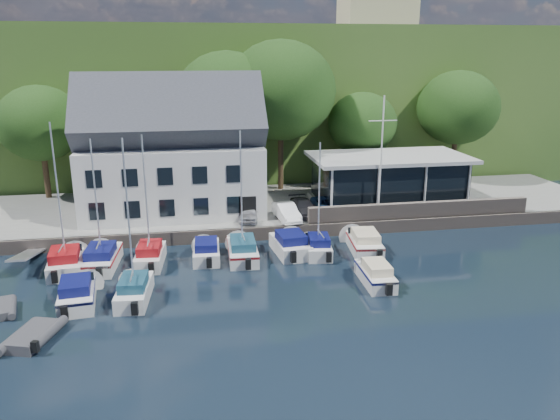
# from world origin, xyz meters

# --- Properties ---
(ground) EXTENTS (180.00, 180.00, 0.00)m
(ground) POSITION_xyz_m (0.00, 0.00, 0.00)
(ground) COLOR black
(ground) RESTS_ON ground
(quay) EXTENTS (60.00, 13.00, 1.00)m
(quay) POSITION_xyz_m (0.00, 17.50, 0.50)
(quay) COLOR gray
(quay) RESTS_ON ground
(quay_face) EXTENTS (60.00, 0.30, 1.00)m
(quay_face) POSITION_xyz_m (0.00, 11.00, 0.50)
(quay_face) COLOR #6C5F56
(quay_face) RESTS_ON ground
(hillside) EXTENTS (160.00, 75.00, 16.00)m
(hillside) POSITION_xyz_m (0.00, 62.00, 8.00)
(hillside) COLOR #32511E
(hillside) RESTS_ON ground
(field_patch) EXTENTS (50.00, 30.00, 0.30)m
(field_patch) POSITION_xyz_m (8.00, 70.00, 16.15)
(field_patch) COLOR #4D5E2F
(field_patch) RESTS_ON hillside
(farmhouse) EXTENTS (10.40, 7.00, 8.20)m
(farmhouse) POSITION_xyz_m (22.00, 52.00, 20.10)
(farmhouse) COLOR #C2AD92
(farmhouse) RESTS_ON hillside
(harbor_building) EXTENTS (14.40, 8.20, 8.70)m
(harbor_building) POSITION_xyz_m (-7.00, 16.50, 5.35)
(harbor_building) COLOR silver
(harbor_building) RESTS_ON quay
(club_pavilion) EXTENTS (13.20, 7.20, 4.10)m
(club_pavilion) POSITION_xyz_m (11.00, 16.00, 3.05)
(club_pavilion) COLOR black
(club_pavilion) RESTS_ON quay
(seawall) EXTENTS (18.00, 0.50, 1.20)m
(seawall) POSITION_xyz_m (12.00, 11.40, 1.60)
(seawall) COLOR #6C5F56
(seawall) RESTS_ON quay
(gangway) EXTENTS (1.20, 6.00, 1.40)m
(gangway) POSITION_xyz_m (-16.50, 9.00, 0.00)
(gangway) COLOR silver
(gangway) RESTS_ON ground
(car_silver) EXTENTS (2.03, 3.76, 1.22)m
(car_silver) POSITION_xyz_m (-1.36, 12.92, 1.61)
(car_silver) COLOR silver
(car_silver) RESTS_ON quay
(car_white) EXTENTS (1.81, 4.05, 1.29)m
(car_white) POSITION_xyz_m (1.50, 12.46, 1.65)
(car_white) COLOR white
(car_white) RESTS_ON quay
(car_dgrey) EXTENTS (1.96, 4.24, 1.20)m
(car_dgrey) POSITION_xyz_m (3.12, 13.69, 1.60)
(car_dgrey) COLOR #2B2B2F
(car_dgrey) RESTS_ON quay
(car_blue) EXTENTS (1.53, 3.81, 1.30)m
(car_blue) POSITION_xyz_m (5.09, 13.82, 1.65)
(car_blue) COLOR #2D528B
(car_blue) RESTS_ON quay
(flagpole) EXTENTS (2.26, 0.20, 9.41)m
(flagpole) POSITION_xyz_m (8.87, 12.24, 5.70)
(flagpole) COLOR silver
(flagpole) RESTS_ON quay
(tree_0) EXTENTS (7.21, 7.21, 9.86)m
(tree_0) POSITION_xyz_m (-18.19, 22.74, 5.93)
(tree_0) COLOR #17330F
(tree_0) RESTS_ON quay
(tree_1) EXTENTS (7.20, 7.20, 9.84)m
(tree_1) POSITION_xyz_m (-11.35, 21.91, 5.92)
(tree_1) COLOR #17330F
(tree_1) RESTS_ON quay
(tree_2) EXTENTS (9.26, 9.26, 12.66)m
(tree_2) POSITION_xyz_m (-2.07, 22.14, 7.33)
(tree_2) COLOR #17330F
(tree_2) RESTS_ON quay
(tree_3) EXTENTS (9.98, 9.98, 13.64)m
(tree_3) POSITION_xyz_m (2.79, 22.30, 7.82)
(tree_3) COLOR #17330F
(tree_3) RESTS_ON quay
(tree_4) EXTENTS (6.52, 6.52, 8.92)m
(tree_4) POSITION_xyz_m (10.63, 22.39, 5.46)
(tree_4) COLOR #17330F
(tree_4) RESTS_ON quay
(tree_5) EXTENTS (7.92, 7.92, 10.83)m
(tree_5) POSITION_xyz_m (20.41, 22.75, 6.41)
(tree_5) COLOR #17330F
(tree_5) RESTS_ON quay
(boat_r1_0) EXTENTS (2.81, 6.26, 9.36)m
(boat_r1_0) POSITION_xyz_m (-13.84, 7.24, 4.68)
(boat_r1_0) COLOR silver
(boat_r1_0) RESTS_ON ground
(boat_r1_1) EXTENTS (2.59, 6.57, 9.18)m
(boat_r1_1) POSITION_xyz_m (-11.69, 7.57, 4.59)
(boat_r1_1) COLOR silver
(boat_r1_1) RESTS_ON ground
(boat_r1_2) EXTENTS (2.32, 5.87, 9.21)m
(boat_r1_2) POSITION_xyz_m (-8.60, 7.52, 4.60)
(boat_r1_2) COLOR silver
(boat_r1_2) RESTS_ON ground
(boat_r1_3) EXTENTS (2.15, 5.48, 1.39)m
(boat_r1_3) POSITION_xyz_m (-4.89, 7.82, 0.70)
(boat_r1_3) COLOR silver
(boat_r1_3) RESTS_ON ground
(boat_r1_4) EXTENTS (2.32, 6.76, 9.00)m
(boat_r1_4) POSITION_xyz_m (-2.46, 7.58, 4.50)
(boat_r1_4) COLOR silver
(boat_r1_4) RESTS_ON ground
(boat_r1_5) EXTENTS (2.84, 6.01, 1.57)m
(boat_r1_5) POSITION_xyz_m (0.92, 7.86, 0.79)
(boat_r1_5) COLOR silver
(boat_r1_5) RESTS_ON ground
(boat_r1_6) EXTENTS (2.42, 5.37, 8.68)m
(boat_r1_6) POSITION_xyz_m (2.78, 7.35, 4.34)
(boat_r1_6) COLOR silver
(boat_r1_6) RESTS_ON ground
(boat_r1_7) EXTENTS (2.83, 6.70, 1.47)m
(boat_r1_7) POSITION_xyz_m (6.19, 7.62, 0.73)
(boat_r1_7) COLOR silver
(boat_r1_7) RESTS_ON ground
(boat_r2_0) EXTENTS (2.67, 6.11, 1.49)m
(boat_r2_0) POSITION_xyz_m (-12.31, 2.27, 0.75)
(boat_r2_0) COLOR silver
(boat_r2_0) RESTS_ON ground
(boat_r2_1) EXTENTS (2.32, 6.08, 8.94)m
(boat_r2_1) POSITION_xyz_m (-9.20, 2.15, 4.47)
(boat_r2_1) COLOR silver
(boat_r2_1) RESTS_ON ground
(boat_r2_4) EXTENTS (1.90, 5.64, 1.41)m
(boat_r2_4) POSITION_xyz_m (5.05, 2.01, 0.71)
(boat_r2_4) COLOR silver
(boat_r2_4) RESTS_ON ground
(dinghy_0) EXTENTS (2.25, 3.04, 0.64)m
(dinghy_0) POSITION_xyz_m (-16.21, 1.77, 0.32)
(dinghy_0) COLOR #36373B
(dinghy_0) RESTS_ON ground
(dinghy_1) EXTENTS (2.87, 3.71, 0.76)m
(dinghy_1) POSITION_xyz_m (-13.72, -1.74, 0.38)
(dinghy_1) COLOR #36373B
(dinghy_1) RESTS_ON ground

